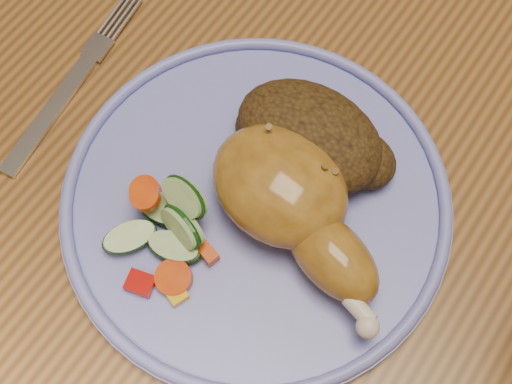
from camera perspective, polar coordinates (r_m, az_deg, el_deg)
ground at (r=1.30m, az=5.91°, el=-12.04°), size 4.00×4.00×0.00m
dining_table at (r=0.67m, az=11.23°, el=0.59°), size 0.90×1.40×0.75m
plate at (r=0.56m, az=-0.00°, el=-0.90°), size 0.30×0.30×0.01m
plate_rim at (r=0.55m, az=-0.00°, el=-0.44°), size 0.30×0.30×0.01m
chicken_leg at (r=0.52m, az=2.92°, el=-0.82°), size 0.18×0.11×0.06m
rice_pilaf at (r=0.55m, az=4.53°, el=4.29°), size 0.13×0.09×0.05m
vegetable_pile at (r=0.53m, az=-7.29°, el=-2.77°), size 0.09×0.10×0.05m
fork at (r=0.63m, az=-14.69°, el=8.20°), size 0.04×0.18×0.00m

